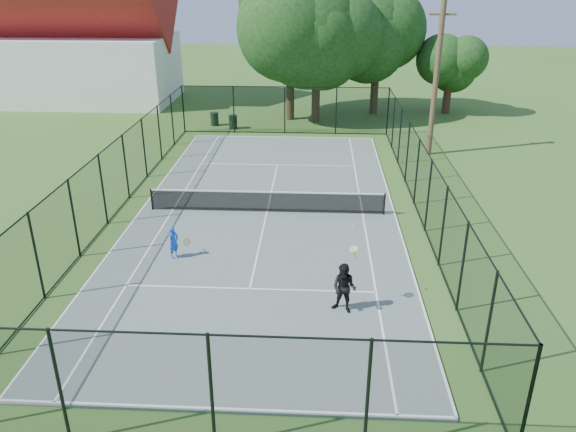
{
  "coord_description": "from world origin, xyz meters",
  "views": [
    {
      "loc": [
        2.1,
        -22.16,
        9.6
      ],
      "look_at": [
        1.07,
        -3.0,
        1.2
      ],
      "focal_mm": 35.0,
      "sensor_mm": 36.0,
      "label": 1
    }
  ],
  "objects_px": {
    "tennis_net": "(267,201)",
    "trash_bin_left": "(215,119)",
    "utility_pole": "(436,79)",
    "trash_bin_right": "(233,122)",
    "player_black": "(344,288)",
    "player_blue": "(174,242)"
  },
  "relations": [
    {
      "from": "utility_pole",
      "to": "trash_bin_right",
      "type": "bearing_deg",
      "value": 157.32
    },
    {
      "from": "tennis_net",
      "to": "trash_bin_left",
      "type": "distance_m",
      "value": 15.53
    },
    {
      "from": "utility_pole",
      "to": "player_blue",
      "type": "distance_m",
      "value": 17.91
    },
    {
      "from": "trash_bin_left",
      "to": "utility_pole",
      "type": "bearing_deg",
      "value": -23.41
    },
    {
      "from": "tennis_net",
      "to": "player_black",
      "type": "xyz_separation_m",
      "value": [
        3.01,
        -7.54,
        0.28
      ]
    },
    {
      "from": "utility_pole",
      "to": "player_blue",
      "type": "bearing_deg",
      "value": -130.6
    },
    {
      "from": "tennis_net",
      "to": "player_black",
      "type": "relative_size",
      "value": 3.88
    },
    {
      "from": "trash_bin_right",
      "to": "player_blue",
      "type": "xyz_separation_m",
      "value": [
        0.51,
        -18.32,
        0.21
      ]
    },
    {
      "from": "trash_bin_left",
      "to": "utility_pole",
      "type": "relative_size",
      "value": 0.11
    },
    {
      "from": "trash_bin_left",
      "to": "trash_bin_right",
      "type": "distance_m",
      "value": 1.57
    },
    {
      "from": "tennis_net",
      "to": "trash_bin_left",
      "type": "xyz_separation_m",
      "value": [
        -4.85,
        14.76,
        -0.13
      ]
    },
    {
      "from": "trash_bin_right",
      "to": "utility_pole",
      "type": "xyz_separation_m",
      "value": [
        11.94,
        -4.99,
        3.74
      ]
    },
    {
      "from": "trash_bin_right",
      "to": "player_blue",
      "type": "relative_size",
      "value": 0.75
    },
    {
      "from": "trash_bin_left",
      "to": "player_blue",
      "type": "bearing_deg",
      "value": -84.39
    },
    {
      "from": "trash_bin_right",
      "to": "player_blue",
      "type": "distance_m",
      "value": 18.33
    },
    {
      "from": "player_blue",
      "to": "player_black",
      "type": "relative_size",
      "value": 0.47
    },
    {
      "from": "utility_pole",
      "to": "player_black",
      "type": "distance_m",
      "value": 17.73
    },
    {
      "from": "tennis_net",
      "to": "trash_bin_left",
      "type": "height_order",
      "value": "tennis_net"
    },
    {
      "from": "trash_bin_left",
      "to": "player_blue",
      "type": "height_order",
      "value": "player_blue"
    },
    {
      "from": "utility_pole",
      "to": "player_black",
      "type": "xyz_separation_m",
      "value": [
        -5.45,
        -16.54,
        -3.34
      ]
    },
    {
      "from": "tennis_net",
      "to": "utility_pole",
      "type": "bearing_deg",
      "value": 46.78
    },
    {
      "from": "trash_bin_right",
      "to": "utility_pole",
      "type": "bearing_deg",
      "value": -22.68
    }
  ]
}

